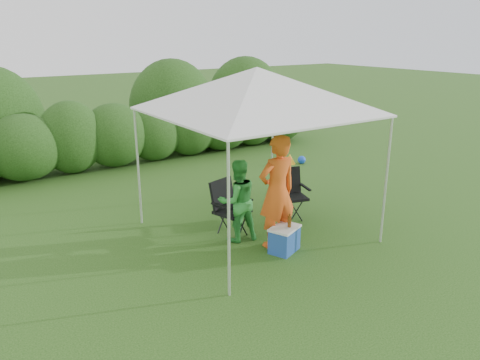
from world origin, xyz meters
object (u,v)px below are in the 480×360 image
chair_right (290,190)px  woman (238,201)px  cooler (284,239)px  canopy (257,90)px  man (277,192)px  chair_left (228,204)px

chair_right → woman: size_ratio=0.66×
chair_right → cooler: chair_right is taller
canopy → man: (-0.03, -0.62, -1.53)m
canopy → woman: canopy is taller
chair_left → chair_right: bearing=-15.9°
man → canopy: bearing=-90.4°
chair_left → man: 1.01m
canopy → cooler: bearing=-93.9°
canopy → chair_left: 1.98m
man → cooler: 0.76m
chair_right → canopy: bearing=-149.9°
chair_right → woman: 1.45m
cooler → chair_left: bearing=85.1°
chair_left → woman: woman is taller
cooler → woman: bearing=92.3°
canopy → man: size_ratio=1.67×
woman → cooler: woman is taller
canopy → woman: bearing=-168.2°
chair_right → cooler: (-1.03, -1.12, -0.31)m
canopy → chair_left: (-0.42, 0.22, -1.92)m
chair_right → chair_left: chair_left is taller
chair_left → cooler: chair_left is taller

